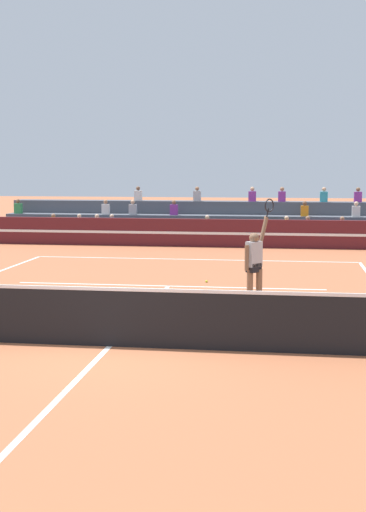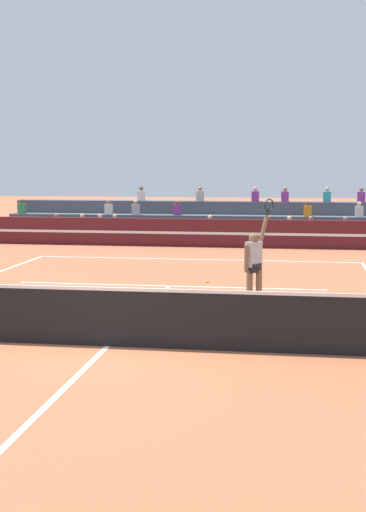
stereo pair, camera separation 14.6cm
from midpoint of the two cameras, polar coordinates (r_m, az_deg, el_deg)
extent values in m
plane|color=#AD603D|center=(12.75, -5.72, -7.20)|extent=(120.00, 120.00, 0.00)
cube|color=white|center=(24.26, 1.27, -0.27)|extent=(11.00, 0.10, 0.01)
cube|color=white|center=(18.91, -0.88, -2.41)|extent=(8.25, 0.10, 0.01)
cube|color=white|center=(12.75, -5.72, -7.18)|extent=(0.10, 12.85, 0.01)
cube|color=black|center=(12.64, -5.75, -5.00)|extent=(11.90, 0.02, 1.00)
cube|color=white|center=(12.53, -5.78, -2.64)|extent=(11.90, 0.04, 0.06)
cube|color=#51191E|center=(28.02, 2.30, 1.85)|extent=(18.00, 0.24, 1.10)
cube|color=white|center=(27.89, 2.27, 1.83)|extent=(18.00, 0.02, 0.10)
cube|color=#4C515B|center=(29.31, 2.57, 1.55)|extent=(17.98, 0.95, 0.55)
cube|color=yellow|center=(28.93, 8.64, 2.38)|extent=(0.32, 0.22, 0.44)
sphere|color=beige|center=(28.90, 8.65, 3.02)|extent=(0.18, 0.18, 0.18)
cube|color=silver|center=(29.97, -6.51, 2.58)|extent=(0.32, 0.22, 0.44)
sphere|color=beige|center=(29.95, -6.52, 3.19)|extent=(0.18, 0.18, 0.18)
cube|color=yellow|center=(30.52, -9.94, 2.61)|extent=(0.32, 0.22, 0.44)
sphere|color=#9E7051|center=(30.50, -9.95, 3.20)|extent=(0.18, 0.18, 0.18)
cube|color=#338C4C|center=(28.94, 7.01, 2.41)|extent=(0.32, 0.22, 0.44)
sphere|color=brown|center=(28.92, 7.02, 3.04)|extent=(0.18, 0.18, 0.18)
cube|color=#B2B2B7|center=(30.18, -7.92, 2.59)|extent=(0.32, 0.22, 0.44)
sphere|color=beige|center=(30.16, -7.93, 3.20)|extent=(0.18, 0.18, 0.18)
cube|color=#2D4CA5|center=(29.81, -5.34, 2.58)|extent=(0.32, 0.22, 0.44)
sphere|color=beige|center=(29.79, -5.34, 3.19)|extent=(0.18, 0.18, 0.18)
cube|color=pink|center=(28.94, 10.31, 2.35)|extent=(0.32, 0.22, 0.44)
sphere|color=#9E7051|center=(28.92, 10.32, 2.98)|extent=(0.18, 0.18, 0.18)
cube|color=pink|center=(29.01, 12.98, 2.29)|extent=(0.32, 0.22, 0.44)
sphere|color=#9E7051|center=(28.99, 12.99, 2.92)|extent=(0.18, 0.18, 0.18)
cube|color=#338C4C|center=(29.11, 2.32, 2.49)|extent=(0.32, 0.22, 0.44)
sphere|color=beige|center=(29.08, 2.32, 3.12)|extent=(0.18, 0.18, 0.18)
cube|color=#4C515B|center=(30.22, 2.77, 2.24)|extent=(17.98, 0.95, 1.10)
cube|color=orange|center=(29.84, 10.08, 3.56)|extent=(0.32, 0.22, 0.44)
sphere|color=brown|center=(29.83, 10.09, 4.17)|extent=(0.18, 0.18, 0.18)
cube|color=#B2B2B7|center=(30.54, -3.66, 3.74)|extent=(0.32, 0.22, 0.44)
sphere|color=tan|center=(30.52, -3.67, 4.34)|extent=(0.18, 0.18, 0.18)
cube|color=silver|center=(30.82, -5.83, 3.74)|extent=(0.32, 0.22, 0.44)
sphere|color=#9E7051|center=(30.80, -5.84, 4.34)|extent=(0.18, 0.18, 0.18)
cube|color=silver|center=(29.97, 14.05, 3.47)|extent=(0.32, 0.22, 0.44)
sphere|color=beige|center=(29.95, 14.07, 4.08)|extent=(0.18, 0.18, 0.18)
cube|color=purple|center=(30.21, -0.36, 3.71)|extent=(0.32, 0.22, 0.44)
sphere|color=brown|center=(30.19, -0.36, 4.32)|extent=(0.18, 0.18, 0.18)
cube|color=#338C4C|center=(32.03, -12.66, 3.74)|extent=(0.32, 0.22, 0.44)
sphere|color=brown|center=(32.01, -12.68, 4.31)|extent=(0.18, 0.18, 0.18)
cube|color=#4C515B|center=(31.14, 2.95, 2.90)|extent=(17.98, 0.95, 1.65)
cube|color=purple|center=(30.90, 14.20, 4.59)|extent=(0.32, 0.22, 0.44)
sphere|color=brown|center=(30.89, 14.22, 5.19)|extent=(0.18, 0.18, 0.18)
cube|color=#B2B2B7|center=(31.00, 1.51, 4.82)|extent=(0.32, 0.22, 0.44)
sphere|color=#9E7051|center=(30.99, 1.51, 5.41)|extent=(0.18, 0.18, 0.18)
cube|color=purple|center=(30.76, 8.30, 4.73)|extent=(0.32, 0.22, 0.44)
sphere|color=#9E7051|center=(30.75, 8.31, 5.32)|extent=(0.18, 0.18, 0.18)
cube|color=teal|center=(30.79, 11.58, 4.66)|extent=(0.32, 0.22, 0.44)
sphere|color=tan|center=(30.78, 11.59, 5.25)|extent=(0.18, 0.18, 0.18)
cube|color=silver|center=(31.43, -3.23, 4.84)|extent=(0.32, 0.22, 0.44)
sphere|color=brown|center=(31.42, -3.23, 5.42)|extent=(0.18, 0.18, 0.18)
cube|color=purple|center=(30.79, 5.94, 4.77)|extent=(0.32, 0.22, 0.44)
sphere|color=tan|center=(30.78, 5.95, 5.36)|extent=(0.18, 0.18, 0.18)
cylinder|color=brown|center=(15.79, 5.61, -2.72)|extent=(0.14, 0.14, 0.90)
cylinder|color=brown|center=(15.91, 6.35, -2.66)|extent=(0.14, 0.14, 0.90)
cube|color=black|center=(15.78, 5.92, -0.93)|extent=(0.35, 0.38, 0.20)
cube|color=#B2B2B7|center=(15.74, 5.94, 0.15)|extent=(0.38, 0.41, 0.56)
sphere|color=brown|center=(15.70, 5.95, 1.45)|extent=(0.22, 0.22, 0.22)
cube|color=white|center=(15.89, 5.48, -4.14)|extent=(0.28, 0.25, 0.09)
cube|color=white|center=(16.01, 6.22, -4.07)|extent=(0.28, 0.25, 0.09)
cylinder|color=brown|center=(15.57, 5.36, -0.15)|extent=(0.09, 0.09, 0.56)
cylinder|color=brown|center=(15.93, 6.71, 2.04)|extent=(0.24, 0.28, 0.60)
cylinder|color=black|center=(16.00, 7.03, 3.42)|extent=(0.09, 0.10, 0.22)
torus|color=black|center=(16.04, 7.17, 4.03)|extent=(0.26, 0.33, 0.39)
sphere|color=#C6DB33|center=(19.49, 2.18, -2.04)|extent=(0.07, 0.07, 0.07)
camera|label=1|loc=(0.07, -89.75, 0.03)|focal=50.00mm
camera|label=2|loc=(0.07, 90.25, -0.03)|focal=50.00mm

